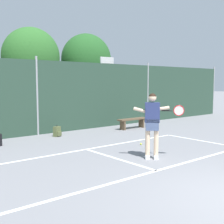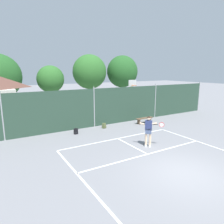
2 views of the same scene
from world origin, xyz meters
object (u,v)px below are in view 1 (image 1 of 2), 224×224
(basketball_hoop, at_px, (107,80))
(tennis_player, at_px, (153,120))
(tennis_ball, at_px, (141,144))
(courtside_bench, at_px, (132,121))
(backpack_olive, at_px, (57,132))

(basketball_hoop, bearing_deg, tennis_player, -119.80)
(tennis_player, relative_size, tennis_ball, 28.10)
(tennis_ball, relative_size, courtside_bench, 0.04)
(backpack_olive, bearing_deg, tennis_player, -85.80)
(tennis_ball, height_order, backpack_olive, backpack_olive)
(basketball_hoop, height_order, backpack_olive, basketball_hoop)
(tennis_player, height_order, tennis_ball, tennis_player)
(backpack_olive, bearing_deg, courtside_bench, -6.92)
(basketball_hoop, relative_size, backpack_olive, 7.67)
(basketball_hoop, bearing_deg, backpack_olive, -150.60)
(basketball_hoop, height_order, tennis_ball, basketball_hoop)
(tennis_ball, distance_m, backpack_olive, 3.59)
(tennis_player, bearing_deg, backpack_olive, 94.20)
(courtside_bench, bearing_deg, basketball_hoop, 73.83)
(tennis_ball, relative_size, backpack_olive, 0.14)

